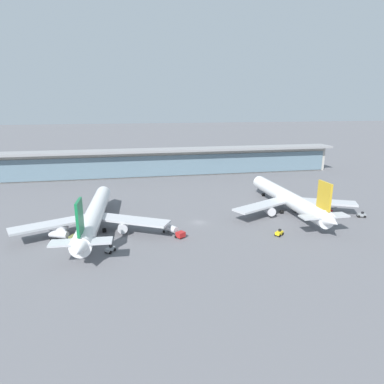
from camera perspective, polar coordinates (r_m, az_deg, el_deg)
ground_plane at (r=113.98m, az=1.20°, el=-5.24°), size 1200.00×1200.00×0.00m
airliner_left_stand at (r=109.31m, az=-16.45°, el=-3.88°), size 47.65×62.02×16.51m
airliner_centre_stand at (r=128.45m, az=16.15°, el=-1.07°), size 47.71×61.87×16.51m
service_truck_near_nose_red at (r=134.99m, az=22.01°, el=-2.76°), size 3.48×6.87×2.70m
service_truck_under_wing_olive at (r=105.98m, az=-21.36°, el=-6.92°), size 8.78×5.51×2.95m
service_truck_mid_apron_red at (r=103.27m, az=-3.35°, el=-6.44°), size 6.47×8.48×2.95m
service_truck_by_tail_yellow at (r=106.15m, az=14.72°, el=-6.80°), size 3.31×3.09×2.05m
service_truck_on_taxiway_grey at (r=94.63m, az=-13.83°, el=-9.48°), size 3.00×3.33×2.05m
service_truck_at_far_stand_grey at (r=133.36m, az=27.05°, el=-3.51°), size 3.28×2.63×2.05m
terminal_building at (r=187.08m, az=-3.99°, el=5.21°), size 192.11×12.80×15.20m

